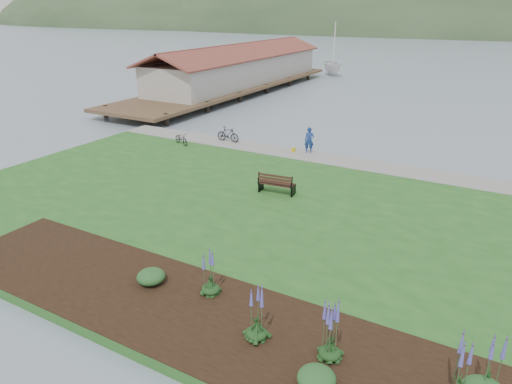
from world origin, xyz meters
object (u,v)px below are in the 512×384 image
park_bench (276,183)px  person (309,138)px  sailboat (332,76)px  bicycle_a (181,139)px

park_bench → person: size_ratio=0.95×
park_bench → sailboat: 47.39m
park_bench → person: bearing=94.1°
park_bench → bicycle_a: 10.95m
person → bicycle_a: size_ratio=1.26×
bicycle_a → park_bench: bearing=-93.3°
park_bench → sailboat: bearing=100.8°
person → park_bench: bearing=-99.9°
sailboat → person: bearing=-108.2°
person → sailboat: bearing=88.1°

